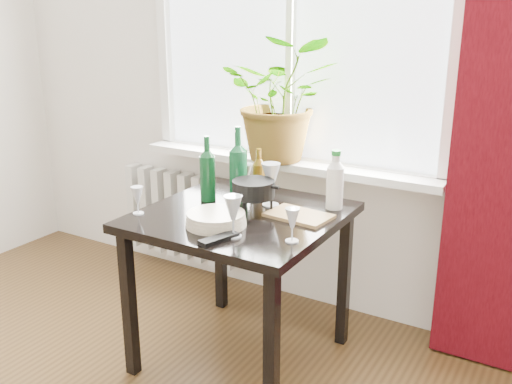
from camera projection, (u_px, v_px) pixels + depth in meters
The scene contains 18 objects.
window at pixel (293, 12), 2.89m from camera, with size 1.72×0.08×1.62m.
windowsill at pixel (284, 163), 3.07m from camera, with size 1.72×0.20×0.04m.
radiator at pixel (180, 215), 3.59m from camera, with size 0.80×0.10×0.55m.
table at pixel (241, 232), 2.58m from camera, with size 0.85×0.85×0.74m.
potted_plant at pixel (282, 99), 2.95m from camera, with size 0.58×0.50×0.65m, color #227B20.
wine_bottle_left at pixel (207, 168), 2.68m from camera, with size 0.07×0.07×0.32m, color #0C3E1B, non-canonical shape.
wine_bottle_right at pixel (238, 164), 2.66m from camera, with size 0.08×0.08×0.36m, color #0D4824, non-canonical shape.
bottle_amber at pixel (259, 173), 2.72m from camera, with size 0.06×0.06×0.25m, color brown, non-canonical shape.
cleaning_bottle at pixel (335, 180), 2.57m from camera, with size 0.08×0.08×0.27m, color silver, non-canonical shape.
wineglass_front_right at pixel (233, 216), 2.25m from camera, with size 0.07×0.07×0.18m, color #B5BDC3, non-canonical shape.
wineglass_far_right at pixel (292, 225), 2.20m from camera, with size 0.06×0.06×0.14m, color silver, non-canonical shape.
wineglass_back_center at pixel (271, 184), 2.62m from camera, with size 0.09×0.09×0.21m, color silver, non-canonical shape.
wineglass_back_left at pixel (246, 179), 2.78m from camera, with size 0.07×0.07×0.16m, color #B4BBC2, non-canonical shape.
wineglass_front_left at pixel (138, 200), 2.51m from camera, with size 0.05×0.05×0.13m, color silver, non-canonical shape.
plate_stack at pixel (216, 219), 2.39m from camera, with size 0.26×0.26×0.06m, color beige.
fondue_pot at pixel (253, 196), 2.54m from camera, with size 0.22×0.19×0.15m, color black, non-canonical shape.
tv_remote at pixel (219, 239), 2.23m from camera, with size 0.05×0.17×0.02m, color black.
cutting_board at pixel (299, 216), 2.49m from camera, with size 0.27×0.18×0.01m, color #9F7B48.
Camera 1 is at (1.39, -0.48, 1.59)m, focal length 40.00 mm.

